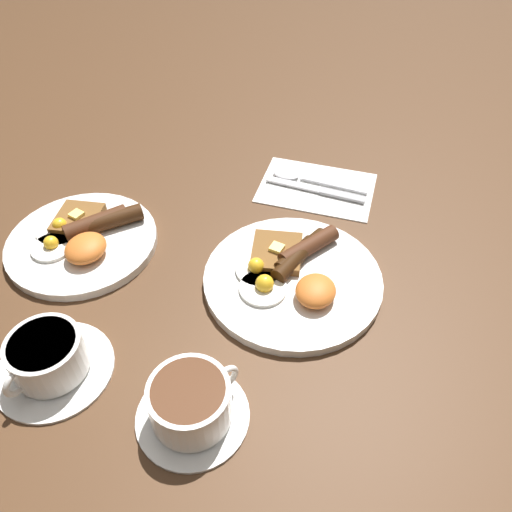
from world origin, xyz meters
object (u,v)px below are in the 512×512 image
at_px(breakfast_plate_near, 292,275).
at_px(teacup_near, 191,404).
at_px(spoon, 295,176).
at_px(breakfast_plate_far, 83,238).
at_px(knife, 321,190).
at_px(teacup_far, 49,359).

relative_size(breakfast_plate_near, teacup_near, 1.95).
bearing_deg(spoon, breakfast_plate_near, 106.96).
bearing_deg(teacup_near, spoon, 3.14).
distance_m(breakfast_plate_near, spoon, 0.27).
bearing_deg(breakfast_plate_near, breakfast_plate_far, 97.02).
xyz_separation_m(breakfast_plate_near, spoon, (0.25, 0.07, -0.00)).
relative_size(teacup_near, knife, 0.74).
relative_size(breakfast_plate_near, breakfast_plate_far, 1.12).
bearing_deg(breakfast_plate_near, spoon, 16.33).
bearing_deg(teacup_far, teacup_near, -88.40).
height_order(breakfast_plate_near, teacup_near, teacup_near).
distance_m(breakfast_plate_near, knife, 0.23).
bearing_deg(spoon, breakfast_plate_far, 47.72).
bearing_deg(teacup_far, spoon, -18.45).
distance_m(breakfast_plate_far, teacup_far, 0.25).
distance_m(breakfast_plate_near, teacup_far, 0.36).
bearing_deg(spoon, teacup_near, 93.77).
height_order(breakfast_plate_far, spoon, breakfast_plate_far).
bearing_deg(knife, teacup_near, 86.70).
bearing_deg(knife, teacup_far, 65.13).
height_order(breakfast_plate_far, teacup_near, teacup_near).
bearing_deg(knife, breakfast_plate_near, 94.25).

